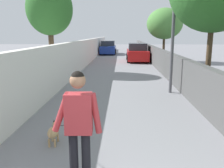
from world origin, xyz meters
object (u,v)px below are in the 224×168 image
object	(u,v)px
dog	(54,131)
tree_right_far	(165,24)
person_skateboarder	(79,121)
car_near	(137,53)
tree_left_distant	(50,9)
lamp_post	(174,19)
car_far	(108,48)

from	to	relation	value
dog	tree_right_far	bearing A→B (deg)	-17.59
person_skateboarder	car_near	world-z (taller)	person_skateboarder
tree_right_far	tree_left_distant	size ratio (longest dim) A/B	0.84
tree_left_distant	tree_right_far	bearing A→B (deg)	-52.24
lamp_post	tree_left_distant	bearing A→B (deg)	51.22
tree_right_far	dog	distance (m)	16.65
car_far	tree_right_far	bearing A→B (deg)	-146.16
person_skateboarder	car_near	size ratio (longest dim) A/B	0.44
car_far	person_skateboarder	bearing A→B (deg)	-177.79
lamp_post	person_skateboarder	xyz separation A→B (m)	(-6.20, 2.55, -1.77)
tree_right_far	person_skateboarder	bearing A→B (deg)	166.47
dog	car_near	bearing A→B (deg)	-9.92
dog	car_far	xyz separation A→B (m)	(23.22, 0.12, 0.44)
person_skateboarder	dog	xyz separation A→B (m)	(1.52, 0.83, -0.82)
car_near	car_far	xyz separation A→B (m)	(7.32, 2.90, 0.00)
tree_left_distant	dog	xyz separation A→B (m)	(-9.64, -2.79, -3.43)
lamp_post	car_near	xyz separation A→B (m)	(11.22, 0.60, -2.15)
tree_left_distant	car_far	size ratio (longest dim) A/B	1.27
person_skateboarder	dog	world-z (taller)	person_skateboarder
tree_right_far	car_near	bearing A→B (deg)	83.18
car_near	tree_left_distant	bearing A→B (deg)	138.35
person_skateboarder	car_near	xyz separation A→B (m)	(17.41, -1.95, -0.38)
tree_right_far	car_far	size ratio (longest dim) A/B	1.07
tree_right_far	car_far	xyz separation A→B (m)	(7.58, 5.08, -2.41)
tree_left_distant	car_far	bearing A→B (deg)	-11.10
tree_right_far	lamp_post	bearing A→B (deg)	171.80
tree_left_distant	person_skateboarder	bearing A→B (deg)	-162.03
lamp_post	car_far	size ratio (longest dim) A/B	1.01
car_far	tree_left_distant	bearing A→B (deg)	168.90
tree_right_far	lamp_post	xyz separation A→B (m)	(-10.96, 1.58, -0.27)
lamp_post	dog	xyz separation A→B (m)	(-4.68, 3.38, -2.59)
tree_right_far	dog	bearing A→B (deg)	162.41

